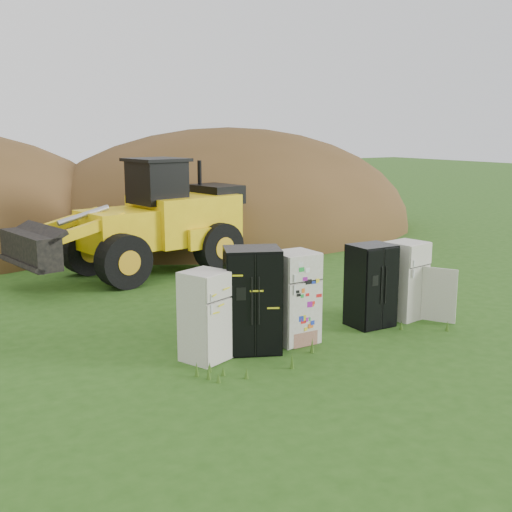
{
  "coord_description": "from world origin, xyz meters",
  "views": [
    {
      "loc": [
        -7.63,
        -9.83,
        4.12
      ],
      "look_at": [
        -0.21,
        2.0,
        1.33
      ],
      "focal_mm": 45.0,
      "sensor_mm": 36.0,
      "label": 1
    }
  ],
  "objects_px": {
    "fridge_sticker": "(294,297)",
    "wheel_loader": "(133,218)",
    "fridge_black_right": "(371,285)",
    "fridge_leftmost": "(205,316)",
    "fridge_black_side": "(252,300)",
    "fridge_open_door": "(406,280)"
  },
  "relations": [
    {
      "from": "fridge_black_right",
      "to": "fridge_open_door",
      "type": "distance_m",
      "value": 1.04
    },
    {
      "from": "fridge_sticker",
      "to": "wheel_loader",
      "type": "distance_m",
      "value": 7.14
    },
    {
      "from": "fridge_leftmost",
      "to": "wheel_loader",
      "type": "relative_size",
      "value": 0.24
    },
    {
      "from": "fridge_black_side",
      "to": "fridge_black_right",
      "type": "xyz_separation_m",
      "value": [
        2.93,
        0.0,
        -0.11
      ]
    },
    {
      "from": "fridge_black_side",
      "to": "fridge_open_door",
      "type": "height_order",
      "value": "fridge_black_side"
    },
    {
      "from": "fridge_sticker",
      "to": "fridge_black_right",
      "type": "height_order",
      "value": "fridge_sticker"
    },
    {
      "from": "wheel_loader",
      "to": "fridge_sticker",
      "type": "bearing_deg",
      "value": -94.72
    },
    {
      "from": "fridge_black_right",
      "to": "wheel_loader",
      "type": "distance_m",
      "value": 7.54
    },
    {
      "from": "fridge_black_right",
      "to": "fridge_open_door",
      "type": "xyz_separation_m",
      "value": [
        1.04,
        0.03,
        -0.02
      ]
    },
    {
      "from": "fridge_black_side",
      "to": "fridge_black_right",
      "type": "relative_size",
      "value": 1.13
    },
    {
      "from": "fridge_black_right",
      "to": "fridge_open_door",
      "type": "height_order",
      "value": "fridge_black_right"
    },
    {
      "from": "fridge_sticker",
      "to": "wheel_loader",
      "type": "height_order",
      "value": "wheel_loader"
    },
    {
      "from": "fridge_open_door",
      "to": "fridge_sticker",
      "type": "bearing_deg",
      "value": 172.12
    },
    {
      "from": "fridge_leftmost",
      "to": "fridge_black_right",
      "type": "xyz_separation_m",
      "value": [
        3.92,
        -0.02,
        0.05
      ]
    },
    {
      "from": "fridge_leftmost",
      "to": "wheel_loader",
      "type": "bearing_deg",
      "value": 57.87
    },
    {
      "from": "fridge_black_right",
      "to": "wheel_loader",
      "type": "height_order",
      "value": "wheel_loader"
    },
    {
      "from": "fridge_sticker",
      "to": "fridge_black_right",
      "type": "relative_size",
      "value": 1.03
    },
    {
      "from": "fridge_leftmost",
      "to": "fridge_open_door",
      "type": "relative_size",
      "value": 0.96
    },
    {
      "from": "fridge_black_right",
      "to": "wheel_loader",
      "type": "xyz_separation_m",
      "value": [
        -2.49,
        7.08,
        0.77
      ]
    },
    {
      "from": "fridge_leftmost",
      "to": "fridge_black_side",
      "type": "distance_m",
      "value": 1.0
    },
    {
      "from": "fridge_sticker",
      "to": "fridge_open_door",
      "type": "distance_m",
      "value": 3.02
    },
    {
      "from": "fridge_black_right",
      "to": "fridge_open_door",
      "type": "bearing_deg",
      "value": 3.58
    }
  ]
}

